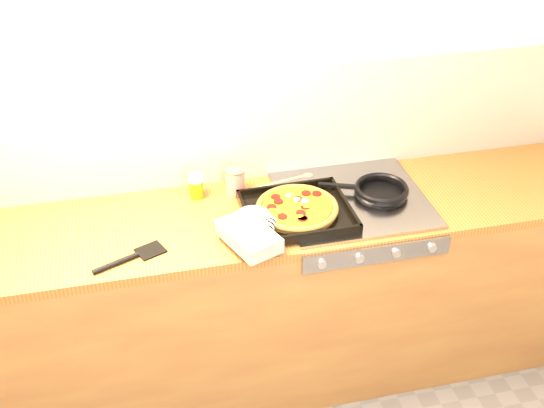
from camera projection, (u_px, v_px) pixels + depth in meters
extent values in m
plane|color=beige|center=(231.00, 105.00, 2.81)|extent=(3.20, 0.00, 3.20)
cube|color=white|center=(232.00, 128.00, 2.86)|extent=(3.20, 0.02, 0.50)
cube|color=brown|center=(249.00, 302.00, 3.02)|extent=(3.20, 0.60, 0.86)
cube|color=brown|center=(247.00, 219.00, 2.77)|extent=(3.20, 0.60, 0.04)
cube|color=gray|center=(376.00, 253.00, 2.63)|extent=(0.60, 0.03, 0.08)
cylinder|color=#A5A5AA|center=(322.00, 264.00, 2.58)|extent=(0.04, 0.02, 0.04)
cylinder|color=#A5A5AA|center=(359.00, 258.00, 2.61)|extent=(0.04, 0.02, 0.04)
cylinder|color=#A5A5AA|center=(396.00, 253.00, 2.63)|extent=(0.04, 0.02, 0.04)
cylinder|color=#A5A5AA|center=(432.00, 247.00, 2.66)|extent=(0.04, 0.02, 0.04)
cube|color=gray|center=(352.00, 200.00, 2.85)|extent=(0.60, 0.56, 0.02)
cube|color=black|center=(297.00, 213.00, 2.74)|extent=(0.43, 0.38, 0.01)
cube|color=black|center=(285.00, 186.00, 2.87)|extent=(0.42, 0.02, 0.02)
cube|color=black|center=(310.00, 235.00, 2.58)|extent=(0.42, 0.02, 0.02)
cube|color=black|center=(346.00, 202.00, 2.77)|extent=(0.02, 0.37, 0.02)
cube|color=black|center=(247.00, 216.00, 2.68)|extent=(0.02, 0.37, 0.02)
cylinder|color=olive|center=(297.00, 209.00, 2.73)|extent=(0.32, 0.32, 0.02)
torus|color=olive|center=(297.00, 207.00, 2.72)|extent=(0.34, 0.34, 0.03)
cylinder|color=orange|center=(297.00, 207.00, 2.72)|extent=(0.28, 0.28, 0.01)
cylinder|color=maroon|center=(305.00, 207.00, 2.71)|extent=(0.04, 0.04, 0.01)
cylinder|color=maroon|center=(276.00, 197.00, 2.77)|extent=(0.04, 0.04, 0.01)
cylinder|color=maroon|center=(302.00, 219.00, 2.64)|extent=(0.04, 0.04, 0.01)
cylinder|color=maroon|center=(272.00, 207.00, 2.71)|extent=(0.04, 0.04, 0.01)
cylinder|color=maroon|center=(306.00, 193.00, 2.79)|extent=(0.04, 0.04, 0.01)
cylinder|color=maroon|center=(297.00, 199.00, 2.75)|extent=(0.04, 0.04, 0.01)
cylinder|color=maroon|center=(282.00, 217.00, 2.65)|extent=(0.04, 0.04, 0.01)
cylinder|color=maroon|center=(317.00, 194.00, 2.79)|extent=(0.04, 0.04, 0.01)
cylinder|color=maroon|center=(303.00, 218.00, 2.64)|extent=(0.04, 0.04, 0.01)
cylinder|color=maroon|center=(301.00, 213.00, 2.67)|extent=(0.04, 0.04, 0.01)
cylinder|color=maroon|center=(278.00, 201.00, 2.74)|extent=(0.04, 0.04, 0.01)
ellipsoid|color=gold|center=(278.00, 210.00, 2.68)|extent=(0.03, 0.02, 0.01)
ellipsoid|color=gold|center=(272.00, 210.00, 2.69)|extent=(0.03, 0.02, 0.01)
ellipsoid|color=gold|center=(292.00, 199.00, 2.75)|extent=(0.03, 0.02, 0.01)
ellipsoid|color=gold|center=(288.00, 194.00, 2.79)|extent=(0.03, 0.02, 0.01)
ellipsoid|color=gold|center=(299.00, 216.00, 2.65)|extent=(0.03, 0.02, 0.01)
ellipsoid|color=gold|center=(307.00, 206.00, 2.71)|extent=(0.03, 0.02, 0.01)
ellipsoid|color=gold|center=(303.00, 204.00, 2.72)|extent=(0.03, 0.02, 0.01)
ellipsoid|color=gold|center=(280.00, 212.00, 2.68)|extent=(0.03, 0.02, 0.01)
ellipsoid|color=gold|center=(294.00, 195.00, 2.78)|extent=(0.03, 0.02, 0.01)
ellipsoid|color=silver|center=(289.00, 195.00, 2.78)|extent=(0.03, 0.03, 0.01)
ellipsoid|color=silver|center=(297.00, 199.00, 2.75)|extent=(0.03, 0.03, 0.01)
ellipsoid|color=silver|center=(305.00, 201.00, 2.74)|extent=(0.03, 0.03, 0.01)
cube|color=black|center=(249.00, 236.00, 2.54)|extent=(0.23, 0.29, 0.06)
ellipsoid|color=black|center=(253.00, 217.00, 2.65)|extent=(0.15, 0.15, 0.06)
cylinder|color=black|center=(267.00, 228.00, 2.59)|extent=(0.09, 0.12, 0.05)
cylinder|color=black|center=(381.00, 194.00, 2.86)|extent=(0.27, 0.27, 0.01)
torus|color=black|center=(381.00, 190.00, 2.85)|extent=(0.30, 0.30, 0.02)
cube|color=black|center=(338.00, 186.00, 2.86)|extent=(0.16, 0.08, 0.01)
cylinder|color=#9C0E0C|center=(235.00, 182.00, 2.86)|extent=(0.09, 0.09, 0.11)
cylinder|color=#B2B2B7|center=(235.00, 171.00, 2.83)|extent=(0.09, 0.09, 0.01)
cylinder|color=#B2B2B7|center=(235.00, 193.00, 2.89)|extent=(0.09, 0.09, 0.01)
cylinder|color=orange|center=(196.00, 189.00, 2.85)|extent=(0.07, 0.07, 0.08)
cylinder|color=silver|center=(196.00, 178.00, 2.82)|extent=(0.08, 0.08, 0.03)
cylinder|color=tan|center=(279.00, 183.00, 2.95)|extent=(0.26, 0.07, 0.02)
ellipsoid|color=tan|center=(308.00, 176.00, 3.00)|extent=(0.06, 0.05, 0.02)
cube|color=black|center=(151.00, 251.00, 2.56)|extent=(0.13, 0.12, 0.01)
cylinder|color=black|center=(116.00, 263.00, 2.48)|extent=(0.17, 0.09, 0.02)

